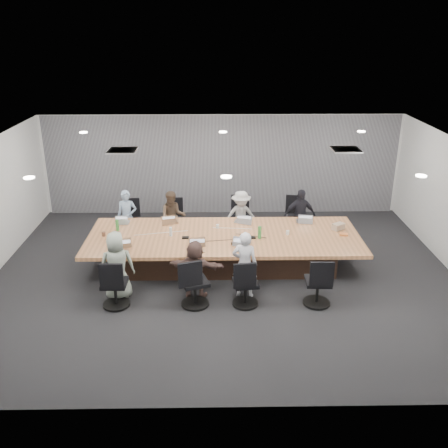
{
  "coord_description": "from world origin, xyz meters",
  "views": [
    {
      "loc": [
        -0.17,
        -9.62,
        5.1
      ],
      "look_at": [
        0.0,
        0.4,
        1.05
      ],
      "focal_mm": 40.0,
      "sensor_mm": 36.0,
      "label": 1
    }
  ],
  "objects_px": {
    "person_2": "(241,217)",
    "person_4": "(117,265)",
    "laptop_1": "(171,222)",
    "chair_0": "(130,223)",
    "chair_1": "(174,223)",
    "laptop_4": "(122,251)",
    "snack_packet": "(344,234)",
    "bottle_clear": "(171,232)",
    "chair_4": "(115,287)",
    "person_6": "(245,265)",
    "chair_5": "(195,286)",
    "person_0": "(127,217)",
    "chair_7": "(318,285)",
    "canvas_bag": "(338,227)",
    "laptop_5": "(196,250)",
    "chair_6": "(245,287)",
    "bottle_green_left": "(117,225)",
    "mug_brown": "(104,234)",
    "person_3": "(300,216)",
    "bottle_green_right": "(260,232)",
    "stapler": "(235,243)",
    "conference_table": "(224,249)",
    "laptop_0": "(123,222)",
    "person_5": "(195,269)",
    "chair_2": "(240,220)",
    "chair_3": "(297,220)",
    "laptop_2": "(242,221)",
    "laptop_6": "(243,250)",
    "person_1": "(173,217)"
  },
  "relations": [
    {
      "from": "person_4",
      "to": "mug_brown",
      "type": "distance_m",
      "value": 1.46
    },
    {
      "from": "laptop_4",
      "to": "snack_packet",
      "type": "bearing_deg",
      "value": -3.3
    },
    {
      "from": "bottle_green_right",
      "to": "person_6",
      "type": "bearing_deg",
      "value": -108.21
    },
    {
      "from": "chair_3",
      "to": "bottle_green_right",
      "type": "relative_size",
      "value": 3.0
    },
    {
      "from": "laptop_1",
      "to": "bottle_clear",
      "type": "height_order",
      "value": "bottle_clear"
    },
    {
      "from": "chair_1",
      "to": "chair_0",
      "type": "bearing_deg",
      "value": -4.64
    },
    {
      "from": "chair_5",
      "to": "bottle_green_right",
      "type": "height_order",
      "value": "bottle_green_right"
    },
    {
      "from": "chair_3",
      "to": "mug_brown",
      "type": "bearing_deg",
      "value": 33.06
    },
    {
      "from": "person_2",
      "to": "laptop_2",
      "type": "height_order",
      "value": "person_2"
    },
    {
      "from": "chair_6",
      "to": "bottle_clear",
      "type": "bearing_deg",
      "value": 124.81
    },
    {
      "from": "person_0",
      "to": "laptop_6",
      "type": "height_order",
      "value": "person_0"
    },
    {
      "from": "chair_5",
      "to": "snack_packet",
      "type": "height_order",
      "value": "chair_5"
    },
    {
      "from": "chair_4",
      "to": "person_6",
      "type": "xyz_separation_m",
      "value": [
        2.5,
        0.35,
        0.28
      ]
    },
    {
      "from": "chair_4",
      "to": "bottle_green_right",
      "type": "height_order",
      "value": "bottle_green_right"
    },
    {
      "from": "laptop_2",
      "to": "laptop_5",
      "type": "bearing_deg",
      "value": 72.15
    },
    {
      "from": "chair_7",
      "to": "bottle_green_right",
      "type": "distance_m",
      "value": 1.89
    },
    {
      "from": "chair_1",
      "to": "stapler",
      "type": "height_order",
      "value": "stapler"
    },
    {
      "from": "chair_1",
      "to": "chair_7",
      "type": "distance_m",
      "value": 4.54
    },
    {
      "from": "bottle_clear",
      "to": "stapler",
      "type": "relative_size",
      "value": 1.39
    },
    {
      "from": "bottle_green_right",
      "to": "chair_6",
      "type": "bearing_deg",
      "value": -104.23
    },
    {
      "from": "person_5",
      "to": "canvas_bag",
      "type": "height_order",
      "value": "person_5"
    },
    {
      "from": "bottle_clear",
      "to": "snack_packet",
      "type": "xyz_separation_m",
      "value": [
        3.82,
        -0.02,
        -0.08
      ]
    },
    {
      "from": "person_2",
      "to": "person_6",
      "type": "height_order",
      "value": "person_6"
    },
    {
      "from": "chair_5",
      "to": "person_0",
      "type": "bearing_deg",
      "value": 101.6
    },
    {
      "from": "person_4",
      "to": "laptop_1",
      "type": "bearing_deg",
      "value": -124.37
    },
    {
      "from": "laptop_0",
      "to": "person_4",
      "type": "relative_size",
      "value": 0.21
    },
    {
      "from": "chair_1",
      "to": "person_0",
      "type": "distance_m",
      "value": 1.21
    },
    {
      "from": "person_4",
      "to": "stapler",
      "type": "xyz_separation_m",
      "value": [
        2.34,
        0.84,
        0.07
      ]
    },
    {
      "from": "conference_table",
      "to": "stapler",
      "type": "xyz_separation_m",
      "value": [
        0.22,
        -0.51,
        0.37
      ]
    },
    {
      "from": "laptop_5",
      "to": "chair_3",
      "type": "bearing_deg",
      "value": 38.18
    },
    {
      "from": "person_3",
      "to": "chair_4",
      "type": "bearing_deg",
      "value": -151.17
    },
    {
      "from": "chair_3",
      "to": "chair_6",
      "type": "xyz_separation_m",
      "value": [
        -1.51,
        -3.4,
        -0.01
      ]
    },
    {
      "from": "laptop_4",
      "to": "bottle_green_right",
      "type": "bearing_deg",
      "value": -0.13
    },
    {
      "from": "chair_0",
      "to": "chair_1",
      "type": "distance_m",
      "value": 1.12
    },
    {
      "from": "chair_6",
      "to": "bottle_green_left",
      "type": "distance_m",
      "value": 3.47
    },
    {
      "from": "chair_0",
      "to": "person_1",
      "type": "xyz_separation_m",
      "value": [
        1.12,
        -0.35,
        0.3
      ]
    },
    {
      "from": "chair_7",
      "to": "bottle_green_left",
      "type": "distance_m",
      "value": 4.66
    },
    {
      "from": "person_0",
      "to": "person_1",
      "type": "height_order",
      "value": "person_0"
    },
    {
      "from": "laptop_2",
      "to": "laptop_6",
      "type": "relative_size",
      "value": 1.01
    },
    {
      "from": "chair_3",
      "to": "laptop_4",
      "type": "distance_m",
      "value": 4.74
    },
    {
      "from": "conference_table",
      "to": "chair_6",
      "type": "height_order",
      "value": "chair_6"
    },
    {
      "from": "conference_table",
      "to": "chair_2",
      "type": "distance_m",
      "value": 1.76
    },
    {
      "from": "chair_1",
      "to": "snack_packet",
      "type": "relative_size",
      "value": 4.01
    },
    {
      "from": "laptop_0",
      "to": "person_4",
      "type": "xyz_separation_m",
      "value": [
        0.24,
        -2.15,
        -0.05
      ]
    },
    {
      "from": "chair_4",
      "to": "laptop_4",
      "type": "distance_m",
      "value": 0.96
    },
    {
      "from": "person_2",
      "to": "person_4",
      "type": "bearing_deg",
      "value": -143.19
    },
    {
      "from": "chair_7",
      "to": "canvas_bag",
      "type": "xyz_separation_m",
      "value": [
        0.82,
        1.99,
        0.4
      ]
    },
    {
      "from": "laptop_4",
      "to": "chair_7",
      "type": "bearing_deg",
      "value": -25.39
    },
    {
      "from": "laptop_5",
      "to": "canvas_bag",
      "type": "bearing_deg",
      "value": 11.86
    },
    {
      "from": "chair_2",
      "to": "person_6",
      "type": "relative_size",
      "value": 0.62
    }
  ]
}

